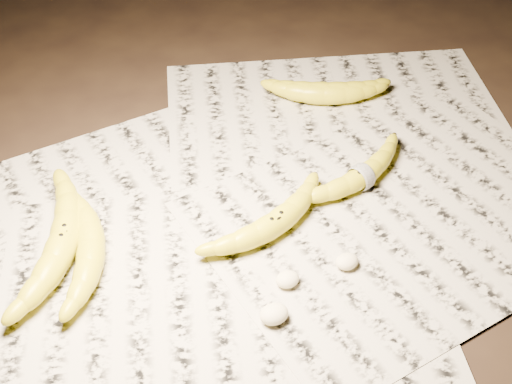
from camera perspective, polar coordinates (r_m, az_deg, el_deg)
name	(u,v)px	position (r m, az deg, el deg)	size (l,w,h in m)	color
ground	(260,225)	(0.99, 0.32, -2.64)	(3.00, 3.00, 0.00)	black
newspaper_patch	(268,208)	(1.01, 1.00, -1.31)	(0.90, 0.70, 0.01)	#B2AC98
banana_left_a	(63,238)	(0.97, -15.18, -3.61)	(0.24, 0.07, 0.04)	gold
banana_left_b	(91,246)	(0.95, -13.09, -4.21)	(0.19, 0.06, 0.04)	gold
banana_center	(275,222)	(0.96, 1.54, -2.38)	(0.19, 0.06, 0.04)	gold
banana_taped	(361,175)	(1.04, 8.44, 1.36)	(0.19, 0.05, 0.03)	gold
banana_upper_a	(324,92)	(1.20, 5.47, 7.94)	(0.18, 0.06, 0.03)	gold
banana_upper_b	(329,91)	(1.21, 5.83, 8.07)	(0.18, 0.06, 0.04)	gold
measuring_tape	(361,175)	(1.04, 8.44, 1.36)	(0.04, 0.04, 0.00)	white
flesh_chunk_a	(274,312)	(0.87, 1.46, -9.58)	(0.04, 0.03, 0.02)	beige
flesh_chunk_b	(288,277)	(0.90, 2.54, -6.83)	(0.03, 0.03, 0.02)	beige
flesh_chunk_c	(347,259)	(0.93, 7.30, -5.37)	(0.03, 0.03, 0.02)	beige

